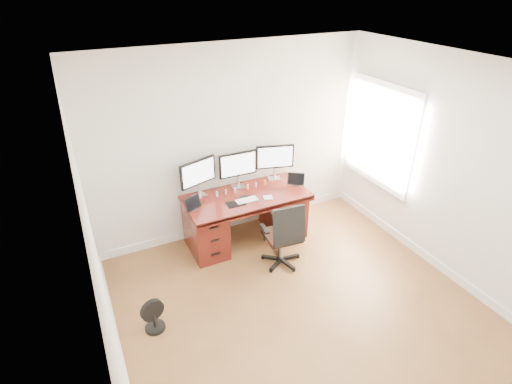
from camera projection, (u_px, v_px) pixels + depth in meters
name	position (u px, v px, depth m)	size (l,w,h in m)	color
ground	(315.00, 326.00, 4.41)	(4.50, 4.50, 0.00)	brown
back_wall	(232.00, 143.00, 5.52)	(4.00, 0.10, 2.70)	white
right_wall	(464.00, 177.00, 4.60)	(0.10, 4.50, 2.70)	white
desk	(246.00, 216.00, 5.65)	(1.70, 0.80, 0.75)	#4F150F
office_chair	(283.00, 245.00, 5.20)	(0.56, 0.55, 0.95)	black
floor_fan	(153.00, 316.00, 4.29)	(0.27, 0.22, 0.38)	black
monitor_left	(198.00, 174.00, 5.29)	(0.53, 0.21, 0.53)	silver
monitor_center	(238.00, 165.00, 5.51)	(0.55, 0.14, 0.53)	silver
monitor_right	(275.00, 158.00, 5.73)	(0.54, 0.19, 0.53)	silver
tablet_left	(193.00, 204.00, 5.08)	(0.25, 0.15, 0.19)	silver
tablet_right	(296.00, 180.00, 5.67)	(0.24, 0.19, 0.19)	silver
keyboard	(247.00, 200.00, 5.33)	(0.30, 0.13, 0.01)	white
trackpad	(268.00, 198.00, 5.39)	(0.12, 0.12, 0.01)	silver
drawing_tablet	(236.00, 204.00, 5.25)	(0.25, 0.16, 0.01)	black
phone	(244.00, 196.00, 5.43)	(0.13, 0.07, 0.01)	black
figurine_blue	(217.00, 193.00, 5.41)	(0.03, 0.03, 0.08)	#4A87E2
figurine_brown	(226.00, 191.00, 5.46)	(0.03, 0.03, 0.08)	#926948
figurine_purple	(235.00, 189.00, 5.51)	(0.03, 0.03, 0.08)	#AC75DA
figurine_yellow	(248.00, 186.00, 5.59)	(0.03, 0.03, 0.08)	tan
figurine_pink	(256.00, 184.00, 5.64)	(0.03, 0.03, 0.08)	pink
figurine_orange	(265.00, 182.00, 5.69)	(0.03, 0.03, 0.08)	orange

